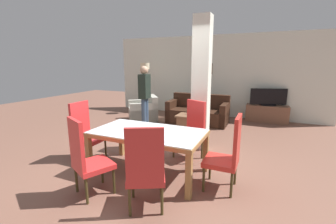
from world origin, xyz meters
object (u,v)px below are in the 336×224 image
object	(u,v)px
dining_chair_far_right	(192,129)
dining_chair_near_right	(146,168)
armchair	(144,111)
tv_stand	(267,114)
tv_screen	(268,97)
standing_person	(145,93)
dining_table	(148,139)
bottle	(192,111)
coffee_table	(189,123)
dining_chair_near_left	(86,157)
dining_chair_head_right	(228,153)
dining_chair_head_left	(85,131)
sofa	(198,113)
floor_lamp	(145,71)

from	to	relation	value
dining_chair_far_right	dining_chair_near_right	size ratio (longest dim) A/B	1.00
armchair	tv_stand	xyz separation A→B (m)	(3.60, 1.31, -0.02)
tv_screen	standing_person	bearing A→B (deg)	15.11
dining_table	bottle	size ratio (longest dim) A/B	6.84
dining_chair_far_right	coffee_table	world-z (taller)	dining_chair_far_right
dining_chair_near_left	standing_person	distance (m)	3.42
dining_chair_head_right	coffee_table	bearing A→B (deg)	29.25
coffee_table	dining_chair_head_left	bearing A→B (deg)	-115.48
coffee_table	sofa	bearing A→B (deg)	92.24
floor_lamp	standing_person	world-z (taller)	floor_lamp
dining_chair_head_left	floor_lamp	xyz separation A→B (m)	(-0.99, 4.04, 0.95)
tv_stand	dining_table	bearing A→B (deg)	-111.87
dining_chair_head_left	dining_chair_near_right	world-z (taller)	same
dining_table	armchair	bearing A→B (deg)	120.85
armchair	tv_screen	distance (m)	3.86
dining_chair_head_right	standing_person	world-z (taller)	standing_person
dining_table	standing_person	world-z (taller)	standing_person
dining_chair_near_right	floor_lamp	bearing A→B (deg)	92.45
dining_chair_head_right	floor_lamp	xyz separation A→B (m)	(-3.58, 4.04, 0.95)
tv_screen	dining_table	bearing A→B (deg)	50.41
dining_table	dining_chair_head_right	bearing A→B (deg)	0.00
armchair	tv_stand	bearing A→B (deg)	-106.80
coffee_table	tv_stand	distance (m)	2.68
armchair	standing_person	size ratio (longest dim) A/B	0.69
dining_chair_head_left	dining_chair_near_left	distance (m)	1.26
coffee_table	floor_lamp	bearing A→B (deg)	144.62
tv_screen	standing_person	xyz separation A→B (m)	(-3.15, -2.03, 0.22)
dining_chair_head_right	tv_screen	world-z (taller)	dining_chair_head_right
dining_chair_near_left	floor_lamp	size ratio (longest dim) A/B	0.61
dining_table	tv_screen	xyz separation A→B (m)	(1.76, 4.38, 0.18)
dining_chair_near_left	sofa	xyz separation A→B (m)	(0.27, 4.37, -0.27)
dining_chair_head_right	coffee_table	distance (m)	2.88
dining_chair_far_right	dining_table	bearing A→B (deg)	90.00
dining_chair_head_right	floor_lamp	size ratio (longest dim) A/B	0.61
dining_chair_near_right	floor_lamp	xyz separation A→B (m)	(-2.76, 4.92, 0.95)
sofa	tv_stand	xyz separation A→B (m)	(1.93, 0.92, -0.03)
dining_chair_head_left	tv_stand	size ratio (longest dim) A/B	0.90
bottle	dining_chair_near_left	bearing A→B (deg)	-95.77
dining_table	tv_stand	xyz separation A→B (m)	(1.76, 4.38, -0.33)
dining_chair_head_left	sofa	xyz separation A→B (m)	(1.15, 3.46, -0.27)
tv_screen	floor_lamp	xyz separation A→B (m)	(-4.07, -0.34, 0.74)
dining_table	coffee_table	size ratio (longest dim) A/B	2.84
dining_chair_near_right	tv_screen	distance (m)	5.43
armchair	coffee_table	xyz separation A→B (m)	(1.71, -0.58, -0.05)
dining_chair_head_right	tv_stand	distance (m)	4.42
dining_chair_near_left	sofa	size ratio (longest dim) A/B	0.61
dining_chair_far_right	dining_chair_head_left	bearing A→B (deg)	53.28
floor_lamp	bottle	bearing A→B (deg)	-33.16
standing_person	tv_stand	bearing A→B (deg)	116.59
bottle	tv_stand	world-z (taller)	bottle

